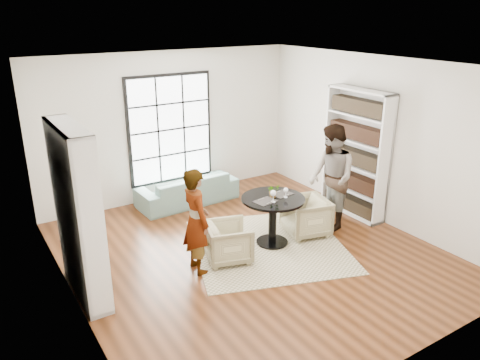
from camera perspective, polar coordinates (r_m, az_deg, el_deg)
ground at (r=7.73m, az=1.33°, el=-8.84°), size 6.00×6.00×0.00m
room_shell at (r=7.64m, az=-0.85°, el=1.12°), size 6.00×6.01×6.00m
rug at (r=7.95m, az=3.43°, el=-7.98°), size 3.12×3.12×0.01m
pedestal_table at (r=7.78m, az=4.02°, el=-3.75°), size 1.05×1.05×0.83m
sofa at (r=9.58m, az=-6.43°, el=-1.08°), size 2.07×0.88×0.60m
armchair_left at (r=7.39m, az=-1.41°, el=-7.55°), size 0.85×0.84×0.63m
armchair_right at (r=8.28m, az=8.00°, el=-4.42°), size 0.88×0.87×0.67m
person_left at (r=6.93m, az=-5.36°, el=-5.00°), size 0.42×0.61×1.63m
person_right at (r=8.39m, az=11.07°, el=0.26°), size 0.98×1.10×1.89m
placemat_left at (r=7.53m, az=3.10°, el=-2.60°), size 0.38×0.31×0.01m
placemat_right at (r=7.84m, az=5.11°, el=-1.71°), size 0.38×0.31×0.01m
cutlery_left at (r=7.53m, az=3.10°, el=-2.55°), size 0.17×0.24×0.01m
cutlery_right at (r=7.84m, az=5.11°, el=-1.66°), size 0.17×0.24×0.01m
wine_glass_left at (r=7.46m, az=4.08°, el=-1.65°), size 0.09×0.09×0.21m
wine_glass_right at (r=7.67m, az=5.61°, el=-1.27°), size 0.08×0.08×0.17m
flower_centerpiece at (r=7.68m, az=4.07°, el=-1.31°), size 0.20×0.18×0.22m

